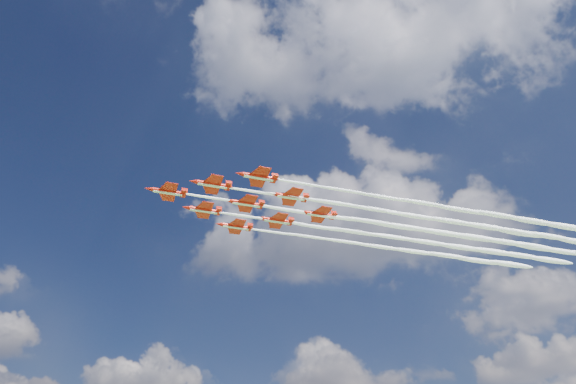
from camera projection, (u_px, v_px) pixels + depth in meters
name	position (u px, v px, depth m)	size (l,w,h in m)	color
jet_lead	(351.00, 219.00, 148.33)	(86.86, 57.84, 2.53)	red
jet_row2_port	(395.00, 213.00, 145.52)	(86.86, 57.84, 2.53)	red
jet_row2_starb	(375.00, 235.00, 155.89)	(86.86, 57.84, 2.53)	red
jet_row3_port	(441.00, 206.00, 142.72)	(86.86, 57.84, 2.53)	red
jet_row3_centre	(418.00, 229.00, 153.09)	(86.86, 57.84, 2.53)	red
jet_row3_starb	(397.00, 249.00, 163.46)	(86.86, 57.84, 2.53)	red
jet_row4_port	(462.00, 223.00, 150.28)	(86.86, 57.84, 2.53)	red
jet_row4_starb	(438.00, 244.00, 160.65)	(86.86, 57.84, 2.53)	red
jet_tail	(481.00, 238.00, 157.85)	(86.86, 57.84, 2.53)	red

